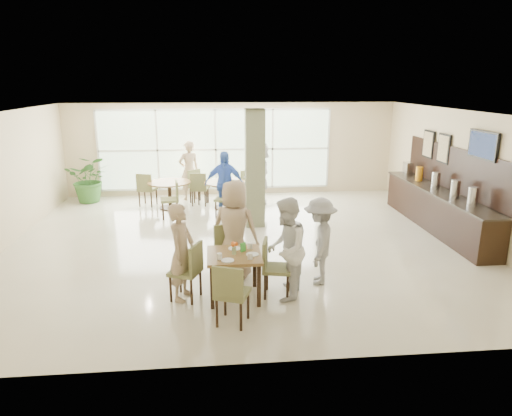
{
  "coord_description": "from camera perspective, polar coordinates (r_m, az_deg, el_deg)",
  "views": [
    {
      "loc": [
        -0.58,
        -9.46,
        3.41
      ],
      "look_at": [
        0.2,
        -1.2,
        1.1
      ],
      "focal_mm": 32.0,
      "sensor_mm": 36.0,
      "label": 1
    }
  ],
  "objects": [
    {
      "name": "ground",
      "position": [
        10.07,
        -1.78,
        -4.24
      ],
      "size": [
        10.0,
        10.0,
        0.0
      ],
      "primitive_type": "plane",
      "color": "beige",
      "rests_on": "ground"
    },
    {
      "name": "room_shell",
      "position": [
        9.63,
        -1.87,
        5.34
      ],
      "size": [
        10.0,
        10.0,
        10.0
      ],
      "color": "white",
      "rests_on": "ground"
    },
    {
      "name": "window_bank",
      "position": [
        14.07,
        -5.06,
        7.28
      ],
      "size": [
        7.0,
        0.04,
        7.0
      ],
      "color": "silver",
      "rests_on": "ground"
    },
    {
      "name": "column",
      "position": [
        10.89,
        -0.14,
        4.92
      ],
      "size": [
        0.45,
        0.45,
        2.8
      ],
      "primitive_type": "cube",
      "color": "#616949",
      "rests_on": "ground"
    },
    {
      "name": "main_table",
      "position": [
        7.36,
        -2.74,
        -6.54
      ],
      "size": [
        0.86,
        0.86,
        0.75
      ],
      "color": "brown",
      "rests_on": "ground"
    },
    {
      "name": "round_table_left",
      "position": [
        12.79,
        -10.77,
        2.55
      ],
      "size": [
        1.18,
        1.18,
        0.75
      ],
      "color": "brown",
      "rests_on": "ground"
    },
    {
      "name": "round_table_right",
      "position": [
        12.61,
        -3.91,
        2.55
      ],
      "size": [
        1.13,
        1.13,
        0.75
      ],
      "color": "brown",
      "rests_on": "ground"
    },
    {
      "name": "chairs_main_table",
      "position": [
        7.42,
        -3.1,
        -7.79
      ],
      "size": [
        2.05,
        2.17,
        0.95
      ],
      "color": "#616738",
      "rests_on": "ground"
    },
    {
      "name": "chairs_table_left",
      "position": [
        12.79,
        -10.42,
        2.03
      ],
      "size": [
        2.04,
        2.0,
        0.95
      ],
      "color": "#616738",
      "rests_on": "ground"
    },
    {
      "name": "chairs_table_right",
      "position": [
        12.65,
        -3.86,
        2.1
      ],
      "size": [
        2.06,
        1.92,
        0.95
      ],
      "color": "#616738",
      "rests_on": "ground"
    },
    {
      "name": "tabletop_clutter",
      "position": [
        7.27,
        -2.28,
        -5.4
      ],
      "size": [
        0.66,
        0.71,
        0.21
      ],
      "color": "white",
      "rests_on": "main_table"
    },
    {
      "name": "buffet_counter",
      "position": [
        11.64,
        21.78,
        0.21
      ],
      "size": [
        0.64,
        4.7,
        1.95
      ],
      "color": "black",
      "rests_on": "ground"
    },
    {
      "name": "wall_tv",
      "position": [
        10.52,
        26.52,
        7.06
      ],
      "size": [
        0.06,
        1.0,
        0.58
      ],
      "color": "black",
      "rests_on": "ground"
    },
    {
      "name": "framed_art_a",
      "position": [
        11.94,
        22.41,
        6.88
      ],
      "size": [
        0.05,
        0.55,
        0.7
      ],
      "color": "black",
      "rests_on": "ground"
    },
    {
      "name": "framed_art_b",
      "position": [
        12.64,
        20.75,
        7.47
      ],
      "size": [
        0.05,
        0.55,
        0.7
      ],
      "color": "black",
      "rests_on": "ground"
    },
    {
      "name": "potted_plant",
      "position": [
        14.08,
        -20.07,
        3.44
      ],
      "size": [
        1.27,
        1.27,
        1.37
      ],
      "primitive_type": "imported",
      "rotation": [
        0.0,
        0.0,
        0.03
      ],
      "color": "#326729",
      "rests_on": "ground"
    },
    {
      "name": "teen_left",
      "position": [
        7.37,
        -9.28,
        -5.45
      ],
      "size": [
        0.56,
        0.67,
        1.59
      ],
      "primitive_type": "imported",
      "rotation": [
        0.0,
        0.0,
        1.22
      ],
      "color": "tan",
      "rests_on": "ground"
    },
    {
      "name": "teen_far",
      "position": [
        8.1,
        -2.69,
        -2.64
      ],
      "size": [
        0.98,
        0.78,
        1.77
      ],
      "primitive_type": "imported",
      "rotation": [
        0.0,
        0.0,
        2.72
      ],
      "color": "tan",
      "rests_on": "ground"
    },
    {
      "name": "teen_right",
      "position": [
        7.3,
        3.76,
        -5.14
      ],
      "size": [
        0.84,
        0.96,
        1.67
      ],
      "primitive_type": "imported",
      "rotation": [
        0.0,
        0.0,
        -1.86
      ],
      "color": "white",
      "rests_on": "ground"
    },
    {
      "name": "teen_standing",
      "position": [
        7.92,
        7.93,
        -4.12
      ],
      "size": [
        0.8,
        1.1,
        1.53
      ],
      "primitive_type": "imported",
      "rotation": [
        0.0,
        0.0,
        -1.83
      ],
      "color": "#98999A",
      "rests_on": "ground"
    },
    {
      "name": "adult_a",
      "position": [
        11.82,
        -4.0,
        3.02
      ],
      "size": [
        1.03,
        0.63,
        1.71
      ],
      "primitive_type": "imported",
      "rotation": [
        0.0,
        0.0,
        -0.07
      ],
      "color": "#4671D4",
      "rests_on": "ground"
    },
    {
      "name": "adult_b",
      "position": [
        12.67,
        0.44,
        4.24
      ],
      "size": [
        1.19,
        1.85,
        1.85
      ],
      "primitive_type": "imported",
      "rotation": [
        0.0,
        0.0,
        -1.86
      ],
      "color": "white",
      "rests_on": "ground"
    },
    {
      "name": "adult_standing",
      "position": [
        13.61,
        -8.36,
        4.67
      ],
      "size": [
        0.76,
        0.64,
        1.75
      ],
      "primitive_type": "imported",
      "rotation": [
        0.0,
        0.0,
        3.56
      ],
      "color": "tan",
      "rests_on": "ground"
    }
  ]
}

